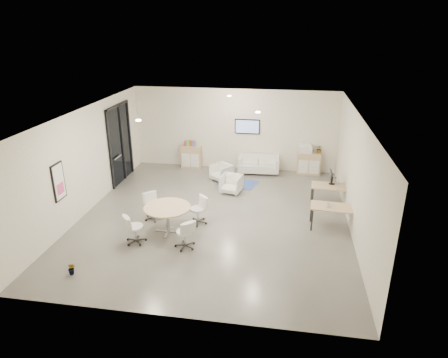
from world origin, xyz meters
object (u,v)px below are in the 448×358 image
object	(u,v)px
desk_rear	(332,188)
armchair_right	(231,183)
loveseat	(258,165)
desk_front	(334,209)
sideboard_right	(309,163)
round_table	(167,210)
armchair_left	(221,172)
sideboard_left	(191,157)

from	to	relation	value
desk_rear	armchair_right	bearing A→B (deg)	174.18
loveseat	desk_front	distance (m)	4.89
armchair_right	desk_front	distance (m)	3.87
armchair_right	desk_rear	size ratio (longest dim) A/B	0.53
sideboard_right	round_table	size ratio (longest dim) A/B	0.68
armchair_right	desk_rear	world-z (taller)	armchair_right
armchair_left	round_table	xyz separation A→B (m)	(-0.82, -4.18, 0.37)
sideboard_left	loveseat	size ratio (longest dim) A/B	0.56
armchair_left	desk_front	distance (m)	4.94
desk_front	round_table	size ratio (longest dim) A/B	1.02
desk_front	desk_rear	bearing A→B (deg)	91.47
sideboard_left	armchair_left	size ratio (longest dim) A/B	1.32
loveseat	round_table	world-z (taller)	round_table
loveseat	armchair_right	distance (m)	2.27
sideboard_left	sideboard_right	world-z (taller)	sideboard_left
armchair_left	desk_rear	distance (m)	4.20
desk_rear	loveseat	bearing A→B (deg)	136.98
loveseat	armchair_left	bearing A→B (deg)	-144.47
sideboard_right	desk_front	xyz separation A→B (m)	(0.54, -4.36, 0.16)
loveseat	armchair_right	bearing A→B (deg)	-113.15
armchair_right	desk_rear	bearing A→B (deg)	2.70
loveseat	round_table	xyz separation A→B (m)	(-2.13, -5.23, 0.39)
sideboard_left	armchair_right	distance (m)	3.03
armchair_left	desk_front	world-z (taller)	armchair_left
loveseat	desk_front	world-z (taller)	loveseat
sideboard_left	desk_front	world-z (taller)	sideboard_left
round_table	armchair_right	bearing A→B (deg)	66.44
armchair_right	desk_rear	distance (m)	3.39
desk_rear	round_table	size ratio (longest dim) A/B	1.01
armchair_left	desk_front	xyz separation A→B (m)	(3.79, -3.15, 0.26)
armchair_left	sideboard_right	bearing A→B (deg)	55.89
armchair_left	desk_rear	xyz separation A→B (m)	(3.88, -1.57, 0.26)
loveseat	armchair_right	world-z (taller)	armchair_right
armchair_left	armchair_right	size ratio (longest dim) A/B	0.98
loveseat	desk_rear	xyz separation A→B (m)	(2.57, -2.62, 0.28)
armchair_left	sideboard_left	bearing A→B (deg)	175.38
round_table	sideboard_left	bearing A→B (deg)	96.60
sideboard_left	desk_front	bearing A→B (deg)	-39.83
sideboard_right	loveseat	size ratio (longest dim) A/B	0.54
armchair_left	armchair_right	distance (m)	1.21
loveseat	desk_rear	size ratio (longest dim) A/B	1.23
sideboard_left	desk_front	xyz separation A→B (m)	(5.23, -4.37, 0.15)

